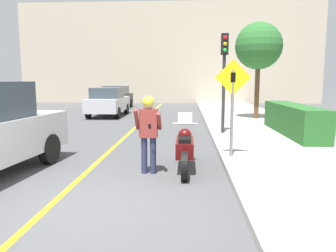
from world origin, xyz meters
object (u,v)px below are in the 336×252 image
Objects in this scene: parked_car_silver at (108,102)px; parked_car_black at (117,97)px; crossing_sign at (232,99)px; person_biker at (148,126)px; traffic_light at (224,64)px; motorcycle at (185,149)px; street_tree at (259,46)px.

parked_car_silver is 5.44m from parked_car_black.
crossing_sign is 17.31m from parked_car_black.
parked_car_black is at bearing 104.44° from person_biker.
traffic_light is 9.27m from parked_car_silver.
motorcycle is 0.56× the size of parked_car_silver.
traffic_light is (2.21, 5.00, 1.59)m from person_biker.
crossing_sign is at bearing 34.89° from motorcycle.
motorcycle is 1.85m from crossing_sign.
traffic_light is at bearing 87.11° from crossing_sign.
motorcycle is 0.95× the size of crossing_sign.
person_biker is 12.44m from parked_car_silver.
street_tree is at bearing 65.39° from traffic_light.
traffic_light reaches higher than person_biker.
motorcycle is at bearing -72.70° from parked_car_black.
parked_car_black is at bearing 111.92° from crossing_sign.
person_biker is 0.36× the size of street_tree.
traffic_light is at bearing -114.61° from street_tree.
person_biker is at bearing -75.56° from parked_car_black.
crossing_sign is 9.27m from street_tree.
parked_car_black is at bearing 140.39° from street_tree.
street_tree is at bearing 69.13° from motorcycle.
parked_car_black is at bearing 118.50° from traffic_light.
person_biker is 2.41m from crossing_sign.
motorcycle is 1.07m from person_biker.
crossing_sign reaches higher than person_biker.
parked_car_black is (-4.44, 17.25, -0.23)m from person_biker.
street_tree reaches higher than traffic_light.
traffic_light is 0.75× the size of street_tree.
traffic_light reaches higher than crossing_sign.
parked_car_black is at bearing 107.30° from motorcycle.
traffic_light is at bearing 73.29° from motorcycle.
person_biker is at bearing -149.11° from crossing_sign.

